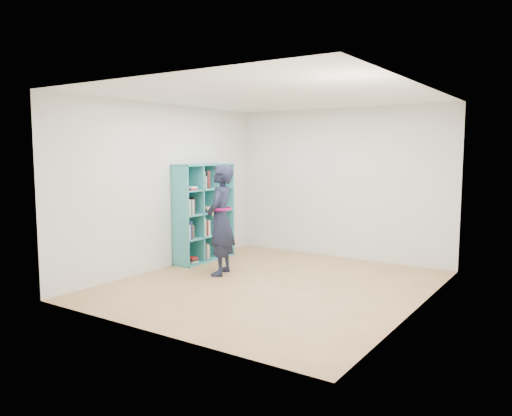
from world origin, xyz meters
The scene contains 9 objects.
floor centered at (0.00, 0.00, 0.00)m, with size 4.50×4.50×0.00m, color olive.
ceiling centered at (0.00, 0.00, 2.60)m, with size 4.50×4.50×0.00m, color white.
wall_left centered at (-2.00, 0.00, 1.30)m, with size 0.02×4.50×2.60m, color silver.
wall_right centered at (2.00, 0.00, 1.30)m, with size 0.02×4.50×2.60m, color silver.
wall_back centered at (0.00, 2.25, 1.30)m, with size 4.00×0.02×2.60m, color silver.
wall_front centered at (0.00, -2.25, 1.30)m, with size 4.00×0.02×2.60m, color silver.
bookshelf centered at (-1.84, 0.72, 0.81)m, with size 0.36×1.24×1.65m.
person centered at (-0.96, 0.08, 0.84)m, with size 0.59×0.71×1.67m.
smartphone centered at (-1.14, 0.12, 0.95)m, with size 0.05×0.11×0.15m.
Camera 1 is at (3.61, -5.79, 1.86)m, focal length 35.00 mm.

